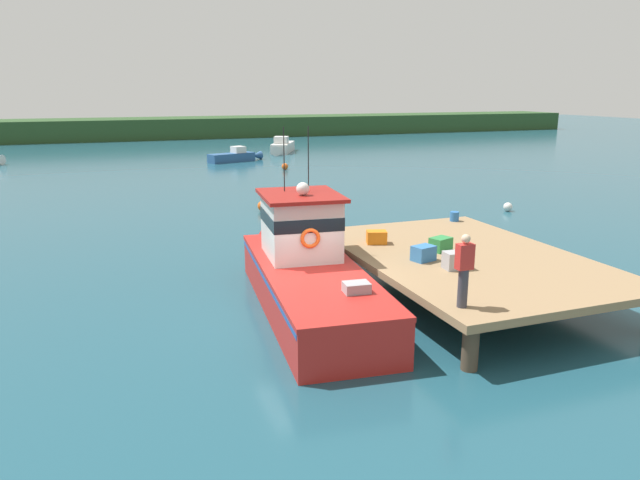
# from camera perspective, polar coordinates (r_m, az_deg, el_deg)

# --- Properties ---
(ground_plane) EXTENTS (200.00, 200.00, 0.00)m
(ground_plane) POSITION_cam_1_polar(r_m,az_deg,el_deg) (15.69, -1.15, -7.33)
(ground_plane) COLOR #1E4C5B
(dock) EXTENTS (6.00, 9.00, 1.20)m
(dock) POSITION_cam_1_polar(r_m,az_deg,el_deg) (17.44, 13.90, -1.80)
(dock) COLOR #4C3D2D
(dock) RESTS_ON ground
(main_fishing_boat) EXTENTS (3.34, 9.93, 4.80)m
(main_fishing_boat) POSITION_cam_1_polar(r_m,az_deg,el_deg) (16.23, -1.35, -2.81)
(main_fishing_boat) COLOR red
(main_fishing_boat) RESTS_ON ground
(crate_single_far) EXTENTS (0.70, 0.59, 0.42)m
(crate_single_far) POSITION_cam_1_polar(r_m,az_deg,el_deg) (16.51, 9.96, -1.27)
(crate_single_far) COLOR #3370B2
(crate_single_far) RESTS_ON dock
(crate_single_by_cleat) EXTENTS (0.63, 0.48, 0.46)m
(crate_single_by_cleat) POSITION_cam_1_polar(r_m,az_deg,el_deg) (15.93, 12.96, -1.93)
(crate_single_by_cleat) COLOR #9E9EA3
(crate_single_by_cleat) RESTS_ON dock
(crate_stack_near_edge) EXTENTS (0.71, 0.61, 0.39)m
(crate_stack_near_edge) POSITION_cam_1_polar(r_m,az_deg,el_deg) (18.17, 5.49, 0.27)
(crate_stack_near_edge) COLOR orange
(crate_stack_near_edge) RESTS_ON dock
(crate_stack_mid_dock) EXTENTS (0.71, 0.62, 0.41)m
(crate_stack_mid_dock) POSITION_cam_1_polar(r_m,az_deg,el_deg) (17.59, 11.58, -0.41)
(crate_stack_mid_dock) COLOR #2D8442
(crate_stack_mid_dock) RESTS_ON dock
(bait_bucket) EXTENTS (0.32, 0.32, 0.34)m
(bait_bucket) POSITION_cam_1_polar(r_m,az_deg,el_deg) (21.73, 12.86, 2.23)
(bait_bucket) COLOR #2866B2
(bait_bucket) RESTS_ON dock
(deckhand_by_the_boat) EXTENTS (0.36, 0.22, 1.63)m
(deckhand_by_the_boat) POSITION_cam_1_polar(r_m,az_deg,el_deg) (13.02, 13.74, -2.75)
(deckhand_by_the_boat) COLOR #383842
(deckhand_by_the_boat) RESTS_ON dock
(moored_boat_far_right) EXTENTS (4.88, 2.50, 1.23)m
(moored_boat_far_right) POSITION_cam_1_polar(r_m,az_deg,el_deg) (49.77, -8.21, 8.01)
(moored_boat_far_right) COLOR #285184
(moored_boat_far_right) RESTS_ON ground
(moored_boat_off_the_point) EXTENTS (3.78, 5.96, 1.54)m
(moored_boat_off_the_point) POSITION_cam_1_polar(r_m,az_deg,el_deg) (56.43, -3.68, 8.97)
(moored_boat_off_the_point) COLOR silver
(moored_boat_off_the_point) RESTS_ON ground
(mooring_buoy_inshore) EXTENTS (0.48, 0.48, 0.48)m
(mooring_buoy_inshore) POSITION_cam_1_polar(r_m,az_deg,el_deg) (44.20, -3.42, 7.11)
(mooring_buoy_inshore) COLOR #EA5B19
(mooring_buoy_inshore) RESTS_ON ground
(mooring_buoy_spare_mooring) EXTENTS (0.51, 0.51, 0.51)m
(mooring_buoy_spare_mooring) POSITION_cam_1_polar(r_m,az_deg,el_deg) (29.06, -5.56, 3.29)
(mooring_buoy_spare_mooring) COLOR #EA5B19
(mooring_buoy_spare_mooring) RESTS_ON ground
(mooring_buoy_channel_marker) EXTENTS (0.43, 0.43, 0.43)m
(mooring_buoy_channel_marker) POSITION_cam_1_polar(r_m,az_deg,el_deg) (30.34, 17.70, 3.07)
(mooring_buoy_channel_marker) COLOR silver
(mooring_buoy_channel_marker) RESTS_ON ground
(far_shoreline) EXTENTS (120.00, 8.00, 2.40)m
(far_shoreline) POSITION_cam_1_polar(r_m,az_deg,el_deg) (76.06, -17.05, 10.27)
(far_shoreline) COLOR #284723
(far_shoreline) RESTS_ON ground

